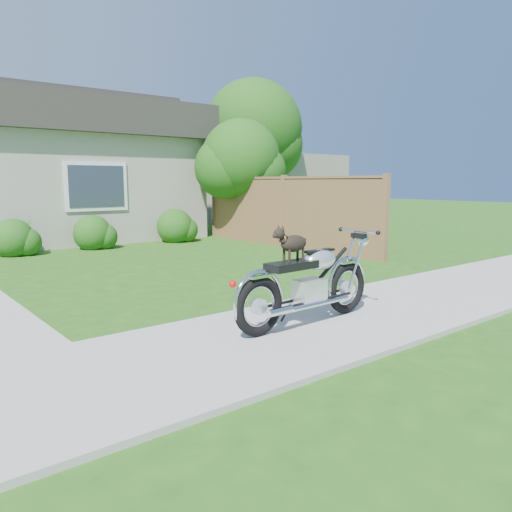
{
  "coord_description": "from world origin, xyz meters",
  "views": [
    {
      "loc": [
        -2.59,
        -4.1,
        1.73
      ],
      "look_at": [
        1.52,
        1.0,
        0.75
      ],
      "focal_mm": 35.0,
      "sensor_mm": 36.0,
      "label": 1
    }
  ],
  "objects_px": {
    "fence": "(284,212)",
    "potted_plant_right": "(25,238)",
    "motorcycle_with_dog": "(309,281)",
    "tree_near": "(245,162)",
    "tree_far": "(257,133)"
  },
  "relations": [
    {
      "from": "tree_near",
      "to": "potted_plant_right",
      "type": "distance_m",
      "value": 6.42
    },
    {
      "from": "motorcycle_with_dog",
      "to": "tree_near",
      "type": "bearing_deg",
      "value": 55.18
    },
    {
      "from": "fence",
      "to": "potted_plant_right",
      "type": "bearing_deg",
      "value": 154.11
    },
    {
      "from": "tree_far",
      "to": "motorcycle_with_dog",
      "type": "height_order",
      "value": "tree_far"
    },
    {
      "from": "tree_near",
      "to": "tree_far",
      "type": "distance_m",
      "value": 3.4
    },
    {
      "from": "fence",
      "to": "tree_far",
      "type": "relative_size",
      "value": 1.24
    },
    {
      "from": "motorcycle_with_dog",
      "to": "potted_plant_right",
      "type": "bearing_deg",
      "value": 95.13
    },
    {
      "from": "tree_far",
      "to": "fence",
      "type": "bearing_deg",
      "value": -120.93
    },
    {
      "from": "fence",
      "to": "potted_plant_right",
      "type": "relative_size",
      "value": 8.15
    },
    {
      "from": "potted_plant_right",
      "to": "tree_far",
      "type": "bearing_deg",
      "value": 10.48
    },
    {
      "from": "potted_plant_right",
      "to": "fence",
      "type": "bearing_deg",
      "value": -25.89
    },
    {
      "from": "potted_plant_right",
      "to": "motorcycle_with_dog",
      "type": "distance_m",
      "value": 8.57
    },
    {
      "from": "fence",
      "to": "motorcycle_with_dog",
      "type": "distance_m",
      "value": 7.43
    },
    {
      "from": "fence",
      "to": "potted_plant_right",
      "type": "xyz_separation_m",
      "value": [
        -5.77,
        2.8,
        -0.53
      ]
    },
    {
      "from": "tree_far",
      "to": "motorcycle_with_dog",
      "type": "bearing_deg",
      "value": -126.14
    }
  ]
}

